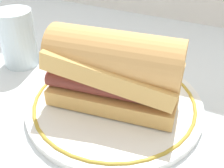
% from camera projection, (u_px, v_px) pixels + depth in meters
% --- Properties ---
extents(ground_plane, '(1.50, 1.50, 0.00)m').
position_uv_depth(ground_plane, '(119.00, 100.00, 0.49)').
color(ground_plane, silver).
extents(plate, '(0.30, 0.30, 0.01)m').
position_uv_depth(plate, '(112.00, 102.00, 0.47)').
color(plate, white).
rests_on(plate, ground_plane).
extents(sausage_sandwich, '(0.22, 0.12, 0.12)m').
position_uv_depth(sausage_sandwich, '(112.00, 68.00, 0.43)').
color(sausage_sandwich, tan).
rests_on(sausage_sandwich, plate).
extents(drinking_glass, '(0.07, 0.07, 0.12)m').
position_uv_depth(drinking_glass, '(19.00, 42.00, 0.57)').
color(drinking_glass, silver).
rests_on(drinking_glass, ground_plane).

